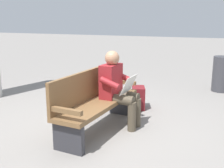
{
  "coord_description": "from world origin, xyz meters",
  "views": [
    {
      "loc": [
        3.69,
        1.62,
        1.69
      ],
      "look_at": [
        -0.14,
        0.15,
        0.7
      ],
      "focal_mm": 45.38,
      "sensor_mm": 36.0,
      "label": 1
    }
  ],
  "objects_px": {
    "person_seated": "(118,87)",
    "trash_bin": "(222,74)",
    "bench_near": "(95,100)",
    "backpack": "(138,98)"
  },
  "relations": [
    {
      "from": "person_seated",
      "to": "trash_bin",
      "type": "distance_m",
      "value": 3.21
    },
    {
      "from": "backpack",
      "to": "trash_bin",
      "type": "xyz_separation_m",
      "value": [
        -1.9,
        1.44,
        0.2
      ]
    },
    {
      "from": "backpack",
      "to": "person_seated",
      "type": "bearing_deg",
      "value": -4.45
    },
    {
      "from": "person_seated",
      "to": "trash_bin",
      "type": "height_order",
      "value": "person_seated"
    },
    {
      "from": "trash_bin",
      "to": "person_seated",
      "type": "bearing_deg",
      "value": -28.06
    },
    {
      "from": "backpack",
      "to": "bench_near",
      "type": "bearing_deg",
      "value": -15.53
    },
    {
      "from": "bench_near",
      "to": "person_seated",
      "type": "xyz_separation_m",
      "value": [
        -0.27,
        0.26,
        0.17
      ]
    },
    {
      "from": "trash_bin",
      "to": "bench_near",
      "type": "bearing_deg",
      "value": -29.71
    },
    {
      "from": "person_seated",
      "to": "trash_bin",
      "type": "xyz_separation_m",
      "value": [
        -2.83,
        1.51,
        -0.23
      ]
    },
    {
      "from": "person_seated",
      "to": "trash_bin",
      "type": "relative_size",
      "value": 1.47
    }
  ]
}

